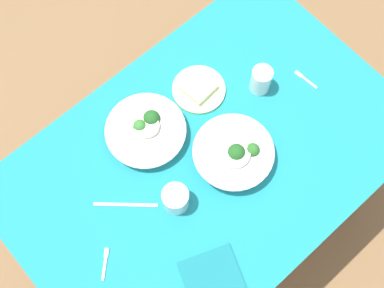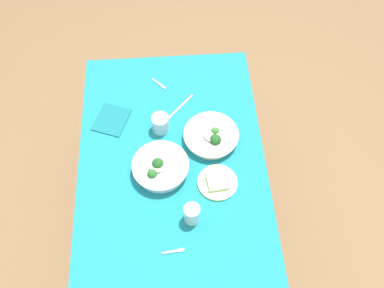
% 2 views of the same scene
% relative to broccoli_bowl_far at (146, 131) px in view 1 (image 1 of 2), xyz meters
% --- Properties ---
extents(ground_plane, '(6.00, 6.00, 0.00)m').
position_rel_broccoli_bowl_far_xyz_m(ground_plane, '(0.09, -0.19, -0.77)').
color(ground_plane, brown).
extents(dining_table, '(1.29, 0.86, 0.74)m').
position_rel_broccoli_bowl_far_xyz_m(dining_table, '(0.09, -0.19, -0.15)').
color(dining_table, '#197A84').
rests_on(dining_table, ground_plane).
extents(broccoli_bowl_far, '(0.26, 0.26, 0.08)m').
position_rel_broccoli_bowl_far_xyz_m(broccoli_bowl_far, '(0.00, 0.00, 0.00)').
color(broccoli_bowl_far, silver).
rests_on(broccoli_bowl_far, dining_table).
extents(broccoli_bowl_near, '(0.26, 0.26, 0.09)m').
position_rel_broccoli_bowl_far_xyz_m(broccoli_bowl_near, '(0.15, -0.25, 0.01)').
color(broccoli_bowl_near, white).
rests_on(broccoli_bowl_near, dining_table).
extents(bread_side_plate, '(0.18, 0.18, 0.03)m').
position_rel_broccoli_bowl_far_xyz_m(bread_side_plate, '(0.23, 0.01, -0.02)').
color(bread_side_plate, '#B7D684').
rests_on(bread_side_plate, dining_table).
extents(water_glass_center, '(0.08, 0.08, 0.09)m').
position_rel_broccoli_bowl_far_xyz_m(water_glass_center, '(-0.08, -0.24, 0.02)').
color(water_glass_center, silver).
rests_on(water_glass_center, dining_table).
extents(water_glass_side, '(0.07, 0.07, 0.10)m').
position_rel_broccoli_bowl_far_xyz_m(water_glass_side, '(0.39, -0.12, 0.02)').
color(water_glass_side, silver).
rests_on(water_glass_side, dining_table).
extents(fork_by_far_bowl, '(0.02, 0.09, 0.00)m').
position_rel_broccoli_bowl_far_xyz_m(fork_by_far_bowl, '(0.53, -0.20, -0.02)').
color(fork_by_far_bowl, '#B7B7BC').
rests_on(fork_by_far_bowl, dining_table).
extents(fork_by_near_bowl, '(0.08, 0.07, 0.00)m').
position_rel_broccoli_bowl_far_xyz_m(fork_by_near_bowl, '(-0.36, -0.24, -0.02)').
color(fork_by_near_bowl, '#B7B7BC').
rests_on(fork_by_near_bowl, dining_table).
extents(table_knife_left, '(0.15, 0.14, 0.00)m').
position_rel_broccoli_bowl_far_xyz_m(table_knife_left, '(-0.20, -0.14, -0.02)').
color(table_knife_left, '#B7B7BC').
rests_on(table_knife_left, dining_table).
extents(napkin_folded_upper, '(0.21, 0.20, 0.01)m').
position_rel_broccoli_bowl_far_xyz_m(napkin_folded_upper, '(-0.15, -0.48, -0.02)').
color(napkin_folded_upper, '#156870').
rests_on(napkin_folded_upper, dining_table).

